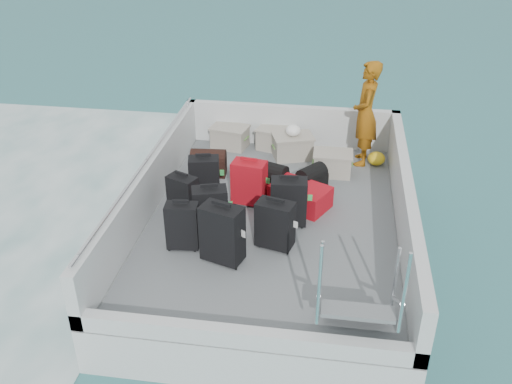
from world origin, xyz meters
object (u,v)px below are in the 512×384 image
Objects in this scene: suitcase_5 at (249,183)px; crate_3 at (333,164)px; suitcase_3 at (222,234)px; suitcase_1 at (183,196)px; suitcase_0 at (183,227)px; suitcase_6 at (275,225)px; suitcase_7 at (289,202)px; passenger at (366,114)px; suitcase_8 at (300,196)px; crate_2 at (293,147)px; suitcase_4 at (210,211)px; crate_1 at (276,140)px; suitcase_2 at (204,178)px; crate_0 at (230,138)px.

crate_3 is at bearing 51.98° from suitcase_5.
suitcase_1 is at bearing 146.66° from suitcase_3.
suitcase_0 is at bearing -108.84° from suitcase_5.
suitcase_3 is at bearing -132.15° from suitcase_6.
suitcase_7 is at bearing 24.20° from suitcase_1.
suitcase_6 is at bearing -106.75° from suitcase_7.
suitcase_3 is 3.45m from passenger.
suitcase_5 is 0.82× the size of suitcase_8.
passenger is at bearing 78.73° from suitcase_3.
suitcase_1 is 1.44m from suitcase_7.
suitcase_1 is (-0.20, 0.75, -0.01)m from suitcase_0.
suitcase_6 is 0.80× the size of suitcase_8.
crate_2 is (1.11, 2.78, -0.13)m from suitcase_0.
suitcase_3 is 1.13× the size of suitcase_7.
crate_3 is (0.65, 2.09, -0.15)m from suitcase_6.
crate_1 is (0.53, 2.69, -0.16)m from suitcase_4.
suitcase_8 is (0.12, 0.49, -0.18)m from suitcase_7.
suitcase_3 is at bearing -81.06° from suitcase_2.
suitcase_5 is 1.87m from crate_1.
suitcase_0 is 0.58m from suitcase_3.
suitcase_0 is at bearing -127.93° from crate_3.
suitcase_0 reaches higher than crate_2.
crate_2 is at bearing 82.11° from suitcase_5.
crate_0 is at bearing 166.95° from crate_2.
crate_0 is (-0.63, 1.82, -0.15)m from suitcase_5.
crate_1 is at bearing 70.29° from suitcase_0.
suitcase_8 is (1.36, 1.24, -0.16)m from suitcase_0.
passenger is at bearing -6.44° from crate_0.
suitcase_2 is 1.96m from crate_1.
suitcase_6 is 3.05m from crate_0.
suitcase_3 is 0.45× the size of passenger.
suitcase_6 is 1.10× the size of crate_1.
suitcase_8 is (1.39, -0.05, -0.16)m from suitcase_2.
suitcase_4 is 0.39× the size of passenger.
crate_0 is (-1.35, 1.79, 0.02)m from suitcase_8.
suitcase_8 is at bearing 37.25° from suitcase_0.
suitcase_0 and suitcase_2 have the same top height.
suitcase_1 is 1.05× the size of crate_3.
suitcase_8 is at bearing 11.04° from suitcase_5.
suitcase_6 is (0.86, -0.18, -0.01)m from suitcase_4.
suitcase_0 is at bearing -37.85° from passenger.
suitcase_7 is 2.37m from crate_1.
suitcase_1 is 2.51m from crate_3.
suitcase_2 is at bearing -151.25° from crate_3.
suitcase_0 is at bearing 179.47° from suitcase_3.
crate_0 is (-1.12, 2.84, -0.14)m from suitcase_6.
suitcase_0 is 0.78m from suitcase_1.
suitcase_3 is 3.03m from crate_2.
suitcase_7 reaches higher than suitcase_6.
crate_1 is (0.80, 3.07, -0.14)m from suitcase_0.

